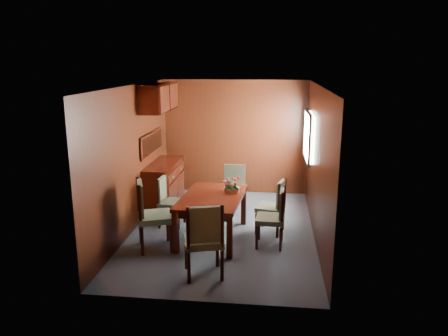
# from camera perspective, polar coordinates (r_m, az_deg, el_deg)

# --- Properties ---
(ground) EXTENTS (4.50, 4.50, 0.00)m
(ground) POSITION_cam_1_polar(r_m,az_deg,el_deg) (7.43, -0.11, -8.13)
(ground) COLOR #39434E
(ground) RESTS_ON ground
(room_shell) EXTENTS (3.06, 4.52, 2.41)m
(room_shell) POSITION_cam_1_polar(r_m,az_deg,el_deg) (7.32, -0.63, 4.82)
(room_shell) COLOR black
(room_shell) RESTS_ON ground
(sideboard) EXTENTS (0.48, 1.40, 0.90)m
(sideboard) POSITION_cam_1_polar(r_m,az_deg,el_deg) (8.43, -7.80, -2.31)
(sideboard) COLOR #320D06
(sideboard) RESTS_ON ground
(dining_table) EXTENTS (1.04, 1.56, 0.70)m
(dining_table) POSITION_cam_1_polar(r_m,az_deg,el_deg) (6.94, -1.53, -4.46)
(dining_table) COLOR #320D06
(dining_table) RESTS_ON ground
(chair_left_near) EXTENTS (0.63, 0.65, 1.08)m
(chair_left_near) POSITION_cam_1_polar(r_m,az_deg,el_deg) (6.63, -9.77, -5.59)
(chair_left_near) COLOR black
(chair_left_near) RESTS_ON ground
(chair_left_far) EXTENTS (0.42, 0.44, 0.87)m
(chair_left_far) POSITION_cam_1_polar(r_m,az_deg,el_deg) (7.55, -7.36, -3.95)
(chair_left_far) COLOR black
(chair_left_far) RESTS_ON ground
(chair_right_near) EXTENTS (0.44, 0.46, 0.92)m
(chair_right_near) POSITION_cam_1_polar(r_m,az_deg,el_deg) (6.71, 6.63, -6.01)
(chair_right_near) COLOR black
(chair_right_near) RESTS_ON ground
(chair_right_far) EXTENTS (0.51, 0.53, 0.91)m
(chair_right_far) POSITION_cam_1_polar(r_m,az_deg,el_deg) (7.21, 6.61, -4.64)
(chair_right_far) COLOR black
(chair_right_far) RESTS_ON ground
(chair_head) EXTENTS (0.60, 0.59, 1.04)m
(chair_head) POSITION_cam_1_polar(r_m,az_deg,el_deg) (5.70, -2.61, -8.92)
(chair_head) COLOR black
(chair_head) RESTS_ON ground
(chair_foot) EXTENTS (0.44, 0.42, 0.91)m
(chair_foot) POSITION_cam_1_polar(r_m,az_deg,el_deg) (8.16, 1.34, -2.34)
(chair_foot) COLOR black
(chair_foot) RESTS_ON ground
(flower_centerpiece) EXTENTS (0.27, 0.27, 0.27)m
(flower_centerpiece) POSITION_cam_1_polar(r_m,az_deg,el_deg) (7.07, 1.01, -2.19)
(flower_centerpiece) COLOR #A54D32
(flower_centerpiece) RESTS_ON dining_table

